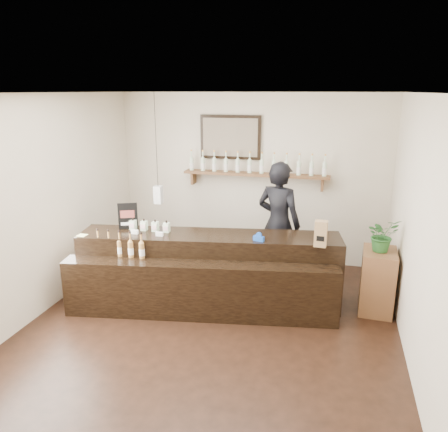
% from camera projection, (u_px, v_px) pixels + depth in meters
% --- Properties ---
extents(ground, '(5.00, 5.00, 0.00)m').
position_uv_depth(ground, '(210.00, 328.00, 5.39)').
color(ground, black).
rests_on(ground, ground).
extents(room_shell, '(5.00, 5.00, 5.00)m').
position_uv_depth(room_shell, '(209.00, 194.00, 4.91)').
color(room_shell, beige).
rests_on(room_shell, ground).
extents(back_wall_decor, '(2.66, 0.96, 1.69)m').
position_uv_depth(back_wall_decor, '(241.00, 158.00, 7.14)').
color(back_wall_decor, brown).
rests_on(back_wall_decor, ground).
extents(counter, '(3.54, 1.47, 1.14)m').
position_uv_depth(counter, '(206.00, 274.00, 5.84)').
color(counter, black).
rests_on(counter, ground).
extents(promo_sign, '(0.25, 0.13, 0.37)m').
position_uv_depth(promo_sign, '(128.00, 216.00, 6.00)').
color(promo_sign, black).
rests_on(promo_sign, counter).
extents(paper_bag, '(0.16, 0.12, 0.33)m').
position_uv_depth(paper_bag, '(321.00, 234.00, 5.33)').
color(paper_bag, '#9C7A4B').
rests_on(paper_bag, counter).
extents(tape_dispenser, '(0.15, 0.09, 0.12)m').
position_uv_depth(tape_dispenser, '(259.00, 238.00, 5.55)').
color(tape_dispenser, '#1746A5').
rests_on(tape_dispenser, counter).
extents(side_cabinet, '(0.45, 0.60, 0.84)m').
position_uv_depth(side_cabinet, '(377.00, 281.00, 5.72)').
color(side_cabinet, brown).
rests_on(side_cabinet, ground).
extents(potted_plant, '(0.51, 0.49, 0.43)m').
position_uv_depth(potted_plant, '(382.00, 235.00, 5.55)').
color(potted_plant, '#255C24').
rests_on(potted_plant, side_cabinet).
extents(shopkeeper, '(0.89, 0.73, 2.10)m').
position_uv_depth(shopkeeper, '(279.00, 216.00, 6.39)').
color(shopkeeper, black).
rests_on(shopkeeper, ground).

